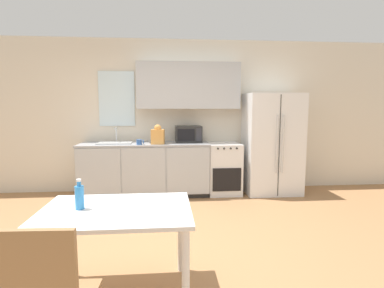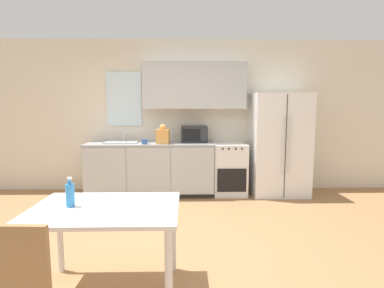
{
  "view_description": "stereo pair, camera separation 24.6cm",
  "coord_description": "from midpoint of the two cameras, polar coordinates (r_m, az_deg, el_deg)",
  "views": [
    {
      "loc": [
        0.1,
        -3.12,
        1.5
      ],
      "look_at": [
        0.42,
        0.58,
        1.05
      ],
      "focal_mm": 28.0,
      "sensor_mm": 36.0,
      "label": 1
    },
    {
      "loc": [
        0.35,
        -3.13,
        1.5
      ],
      "look_at": [
        0.42,
        0.58,
        1.05
      ],
      "focal_mm": 28.0,
      "sensor_mm": 36.0,
      "label": 2
    }
  ],
  "objects": [
    {
      "name": "ground_plane",
      "position": [
        3.47,
        -8.68,
        -18.76
      ],
      "size": [
        12.0,
        12.0,
        0.0
      ],
      "primitive_type": "plane",
      "color": "#9E7047"
    },
    {
      "name": "wall_back",
      "position": [
        5.43,
        -6.5,
        6.36
      ],
      "size": [
        12.0,
        0.38,
        2.7
      ],
      "color": "beige",
      "rests_on": "ground_plane"
    },
    {
      "name": "kitchen_counter",
      "position": [
        5.23,
        -10.23,
        -4.7
      ],
      "size": [
        2.17,
        0.68,
        0.9
      ],
      "color": "#333333",
      "rests_on": "ground_plane"
    },
    {
      "name": "oven_range",
      "position": [
        5.3,
        4.68,
        -4.61
      ],
      "size": [
        0.56,
        0.64,
        0.89
      ],
      "color": "white",
      "rests_on": "ground_plane"
    },
    {
      "name": "refrigerator",
      "position": [
        5.41,
        13.73,
        0.06
      ],
      "size": [
        0.94,
        0.73,
        1.74
      ],
      "color": "white",
      "rests_on": "ground_plane"
    },
    {
      "name": "kitchen_sink",
      "position": [
        5.24,
        -15.75,
        0.31
      ],
      "size": [
        0.56,
        0.39,
        0.26
      ],
      "color": "#B7BABC",
      "rests_on": "kitchen_counter"
    },
    {
      "name": "microwave",
      "position": [
        5.24,
        -2.02,
        1.92
      ],
      "size": [
        0.45,
        0.38,
        0.28
      ],
      "color": "#282828",
      "rests_on": "kitchen_counter"
    },
    {
      "name": "coffee_mug",
      "position": [
        4.96,
        -11.36,
        0.37
      ],
      "size": [
        0.12,
        0.09,
        0.08
      ],
      "color": "#335999",
      "rests_on": "kitchen_counter"
    },
    {
      "name": "grocery_bag_0",
      "position": [
        4.98,
        -7.94,
        1.62
      ],
      "size": [
        0.23,
        0.2,
        0.32
      ],
      "rotation": [
        0.0,
        0.0,
        -0.11
      ],
      "color": "#DB994C",
      "rests_on": "kitchen_counter"
    },
    {
      "name": "dining_table",
      "position": [
        2.49,
        -17.03,
        -13.95
      ],
      "size": [
        1.15,
        0.81,
        0.73
      ],
      "color": "white",
      "rests_on": "ground_plane"
    },
    {
      "name": "drink_bottle",
      "position": [
        2.52,
        -23.33,
        -9.22
      ],
      "size": [
        0.07,
        0.07,
        0.24
      ],
      "color": "#338CD8",
      "rests_on": "dining_table"
    }
  ]
}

